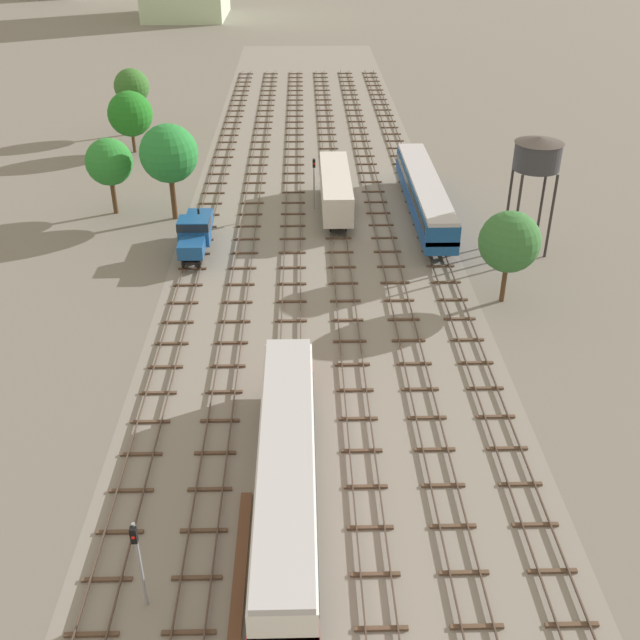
# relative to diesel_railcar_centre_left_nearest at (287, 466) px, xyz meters

# --- Properties ---
(ground_plane) EXTENTS (480.00, 480.00, 0.00)m
(ground_plane) POSITION_rel_diesel_railcar_centre_left_nearest_xyz_m (2.12, 40.63, -2.60)
(ground_plane) COLOR slate
(ballast_bed) EXTENTS (25.17, 176.00, 0.01)m
(ballast_bed) POSITION_rel_diesel_railcar_centre_left_nearest_xyz_m (2.12, 40.63, -2.59)
(ballast_bed) COLOR gray
(ballast_bed) RESTS_ON ground
(track_far_left) EXTENTS (2.40, 126.00, 0.29)m
(track_far_left) POSITION_rel_diesel_railcar_centre_left_nearest_xyz_m (-8.47, 41.63, -2.46)
(track_far_left) COLOR #47382D
(track_far_left) RESTS_ON ground
(track_left) EXTENTS (2.40, 126.00, 0.29)m
(track_left) POSITION_rel_diesel_railcar_centre_left_nearest_xyz_m (-4.23, 41.63, -2.46)
(track_left) COLOR #47382D
(track_left) RESTS_ON ground
(track_centre_left) EXTENTS (2.40, 126.00, 0.29)m
(track_centre_left) POSITION_rel_diesel_railcar_centre_left_nearest_xyz_m (0.00, 41.63, -2.46)
(track_centre_left) COLOR #47382D
(track_centre_left) RESTS_ON ground
(track_centre) EXTENTS (2.40, 126.00, 0.29)m
(track_centre) POSITION_rel_diesel_railcar_centre_left_nearest_xyz_m (4.23, 41.63, -2.46)
(track_centre) COLOR #47382D
(track_centre) RESTS_ON ground
(track_centre_right) EXTENTS (2.40, 126.00, 0.29)m
(track_centre_right) POSITION_rel_diesel_railcar_centre_left_nearest_xyz_m (8.47, 41.63, -2.46)
(track_centre_right) COLOR #47382D
(track_centre_right) RESTS_ON ground
(track_right) EXTENTS (2.40, 126.00, 0.29)m
(track_right) POSITION_rel_diesel_railcar_centre_left_nearest_xyz_m (12.70, 41.63, -2.46)
(track_right) COLOR #47382D
(track_right) RESTS_ON ground
(diesel_railcar_centre_left_nearest) EXTENTS (2.96, 20.50, 3.80)m
(diesel_railcar_centre_left_nearest) POSITION_rel_diesel_railcar_centre_left_nearest_xyz_m (0.00, 0.00, 0.00)
(diesel_railcar_centre_left_nearest) COLOR white
(diesel_railcar_centre_left_nearest) RESTS_ON ground
(shunter_loco_far_left_near) EXTENTS (2.74, 8.46, 3.10)m
(shunter_loco_far_left_near) POSITION_rel_diesel_railcar_centre_left_nearest_xyz_m (-8.47, 31.50, -0.59)
(shunter_loco_far_left_near) COLOR #194C8C
(shunter_loco_far_left_near) RESTS_ON ground
(passenger_coach_right_mid) EXTENTS (2.96, 22.00, 3.80)m
(passenger_coach_right_mid) POSITION_rel_diesel_railcar_centre_left_nearest_xyz_m (12.70, 38.90, 0.02)
(passenger_coach_right_mid) COLOR #194C8C
(passenger_coach_right_mid) RESTS_ON ground
(freight_boxcar_centre_midfar) EXTENTS (2.87, 14.00, 3.60)m
(freight_boxcar_centre_midfar) POSITION_rel_diesel_railcar_centre_left_nearest_xyz_m (4.24, 40.96, -0.15)
(freight_boxcar_centre_midfar) COLOR beige
(freight_boxcar_centre_midfar) RESTS_ON ground
(water_tower) EXTENTS (4.12, 4.12, 10.27)m
(water_tower) POSITION_rel_diesel_railcar_centre_left_nearest_xyz_m (20.73, 31.40, 6.11)
(water_tower) COLOR #2D2826
(water_tower) RESTS_ON ground
(signal_post_nearest) EXTENTS (0.28, 0.47, 5.29)m
(signal_post_nearest) POSITION_rel_diesel_railcar_centre_left_nearest_xyz_m (2.12, 41.56, 0.77)
(signal_post_nearest) COLOR gray
(signal_post_nearest) RESTS_ON ground
(signal_post_near) EXTENTS (0.28, 0.47, 5.06)m
(signal_post_near) POSITION_rel_diesel_railcar_centre_left_nearest_xyz_m (-6.35, -6.31, 0.64)
(signal_post_near) COLOR gray
(signal_post_near) RESTS_ON ground
(lineside_tree_0) EXTENTS (4.53, 4.53, 7.51)m
(lineside_tree_0) POSITION_rel_diesel_railcar_centre_left_nearest_xyz_m (-17.60, 41.00, 2.62)
(lineside_tree_0) COLOR #4C331E
(lineside_tree_0) RESTS_ON ground
(lineside_tree_1) EXTENTS (5.31, 5.31, 7.32)m
(lineside_tree_1) POSITION_rel_diesel_railcar_centre_left_nearest_xyz_m (-19.43, 60.53, 2.06)
(lineside_tree_1) COLOR #4C331E
(lineside_tree_1) RESTS_ON ground
(lineside_tree_2) EXTENTS (4.44, 4.44, 8.26)m
(lineside_tree_2) POSITION_rel_diesel_railcar_centre_left_nearest_xyz_m (-20.59, 68.43, 3.40)
(lineside_tree_2) COLOR #4C331E
(lineside_tree_2) RESTS_ON ground
(lineside_tree_3) EXTENTS (4.69, 4.69, 7.42)m
(lineside_tree_3) POSITION_rel_diesel_railcar_centre_left_nearest_xyz_m (16.54, 22.00, 2.46)
(lineside_tree_3) COLOR #4C331E
(lineside_tree_3) RESTS_ON ground
(lineside_tree_4) EXTENTS (5.50, 5.50, 9.27)m
(lineside_tree_4) POSITION_rel_diesel_railcar_centre_left_nearest_xyz_m (-11.52, 39.47, 3.89)
(lineside_tree_4) COLOR #4C331E
(lineside_tree_4) RESTS_ON ground
(spare_rail_bundle) EXTENTS (0.60, 10.00, 0.24)m
(spare_rail_bundle) POSITION_rel_diesel_railcar_centre_left_nearest_xyz_m (-2.21, -4.33, -2.48)
(spare_rail_bundle) COLOR brown
(spare_rail_bundle) RESTS_ON ground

